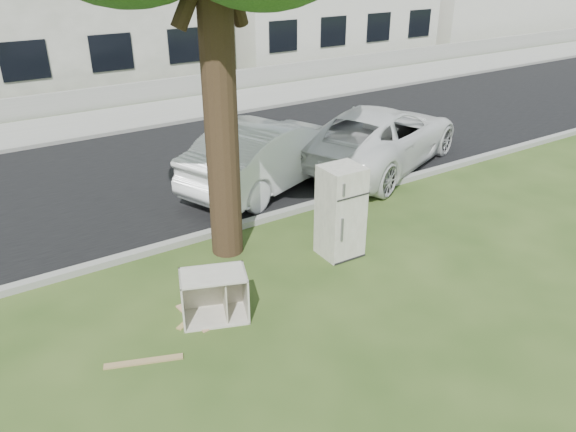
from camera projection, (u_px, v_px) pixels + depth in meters
ground at (304, 291)px, 8.73m from camera, size 120.00×120.00×0.00m
road at (160, 173)px, 13.25m from camera, size 120.00×7.00×0.01m
kerb_near at (231, 231)px, 10.58m from camera, size 120.00×0.18×0.12m
kerb_far at (114, 135)px, 15.93m from camera, size 120.00×0.18×0.12m
sidewalk at (99, 122)px, 17.02m from camera, size 120.00×2.80×0.01m
low_wall at (83, 100)px, 18.08m from camera, size 120.00×0.15×0.70m
fridge at (341, 212)px, 9.45m from camera, size 0.68×0.63×1.61m
cabinet at (214, 296)px, 7.96m from camera, size 1.07×0.87×0.72m
plank_a at (199, 310)px, 8.24m from camera, size 0.91×0.57×0.02m
plank_b at (144, 361)px, 7.23m from camera, size 0.97×0.45×0.02m
plank_c at (192, 318)px, 8.08m from camera, size 0.17×0.80×0.02m
car_center at (271, 153)px, 12.33m from camera, size 4.76×3.08×1.48m
car_right at (379, 136)px, 13.51m from camera, size 5.63×4.09×1.42m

